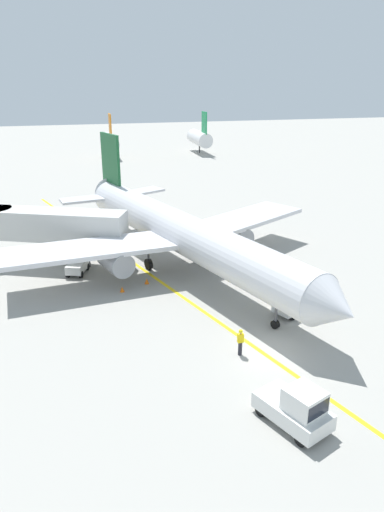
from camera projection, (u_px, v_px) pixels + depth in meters
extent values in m
plane|color=#9E9B93|center=(269.00, 353.00, 28.35)|extent=(300.00, 300.00, 0.00)
cube|color=yellow|center=(213.00, 318.00, 32.39)|extent=(24.80, 76.24, 0.01)
cylinder|color=silver|center=(183.00, 233.00, 38.95)|extent=(12.33, 29.57, 3.30)
cone|color=silver|center=(336.00, 309.00, 26.22)|extent=(3.81, 3.28, 3.23)
cone|color=silver|center=(104.00, 190.00, 51.70)|extent=(3.84, 3.63, 3.14)
cube|color=silver|center=(243.00, 219.00, 44.07)|extent=(13.47, 10.29, 0.36)
cylinder|color=gray|center=(235.00, 235.00, 42.81)|extent=(2.79, 3.63, 1.90)
cube|color=silver|center=(90.00, 249.00, 36.48)|extent=(13.38, 5.70, 0.36)
cylinder|color=gray|center=(115.00, 261.00, 36.88)|extent=(2.79, 3.63, 1.90)
cube|color=#19592D|center=(110.00, 160.00, 48.52)|extent=(1.49, 3.89, 5.20)
cube|color=silver|center=(140.00, 192.00, 51.02)|extent=(5.64, 4.25, 0.24)
cube|color=silver|center=(87.00, 199.00, 47.98)|extent=(5.50, 3.06, 0.24)
cylinder|color=#4C4C51|center=(276.00, 307.00, 30.58)|extent=(0.20, 0.20, 3.12)
cylinder|color=black|center=(275.00, 324.00, 31.04)|extent=(0.50, 0.64, 0.56)
cylinder|color=#4C4C51|center=(192.00, 243.00, 42.31)|extent=(0.20, 0.20, 3.12)
cylinder|color=black|center=(192.00, 254.00, 42.69)|extent=(0.63, 1.02, 0.96)
cylinder|color=#4C4C51|center=(148.00, 252.00, 40.08)|extent=(0.20, 0.20, 3.12)
cylinder|color=black|center=(149.00, 264.00, 40.46)|extent=(0.63, 1.02, 0.96)
cube|color=black|center=(310.00, 290.00, 27.67)|extent=(2.98, 1.81, 0.60)
cube|color=beige|center=(56.00, 225.00, 40.49)|extent=(12.03, 7.23, 2.50)
cylinder|color=#59595B|center=(79.00, 253.00, 41.08)|extent=(0.56, 0.56, 2.35)
cube|color=#333338|center=(80.00, 263.00, 41.41)|extent=(1.80, 1.40, 0.50)
cube|color=silver|center=(292.00, 411.00, 22.38)|extent=(3.11, 4.05, 0.80)
cube|color=silver|center=(304.00, 401.00, 21.57)|extent=(2.02, 2.07, 1.10)
cube|color=black|center=(318.00, 410.00, 20.99)|extent=(1.35, 0.61, 0.77)
cylinder|color=black|center=(324.00, 425.00, 22.03)|extent=(0.43, 0.64, 0.60)
cylinder|color=black|center=(301.00, 440.00, 21.12)|extent=(0.43, 0.64, 0.60)
cylinder|color=black|center=(284.00, 398.00, 23.91)|extent=(0.43, 0.64, 0.60)
cylinder|color=black|center=(261.00, 410.00, 23.01)|extent=(0.43, 0.64, 0.60)
cube|color=silver|center=(77.00, 266.00, 39.50)|extent=(2.06, 2.70, 0.70)
cube|color=silver|center=(78.00, 255.00, 39.57)|extent=(1.35, 1.38, 1.10)
cube|color=black|center=(80.00, 252.00, 40.05)|extent=(0.94, 0.42, 0.77)
cylinder|color=black|center=(75.00, 266.00, 40.46)|extent=(0.42, 0.64, 0.60)
cylinder|color=black|center=(87.00, 267.00, 40.36)|extent=(0.42, 0.64, 0.60)
cylinder|color=black|center=(68.00, 274.00, 38.90)|extent=(0.42, 0.64, 0.60)
cylinder|color=black|center=(81.00, 274.00, 38.79)|extent=(0.42, 0.64, 0.60)
cube|color=silver|center=(266.00, 271.00, 38.78)|extent=(2.05, 3.98, 0.60)
cylinder|color=black|center=(278.00, 280.00, 37.72)|extent=(0.31, 0.63, 0.60)
cylinder|color=black|center=(263.00, 281.00, 37.59)|extent=(0.31, 0.63, 0.60)
cylinder|color=black|center=(269.00, 268.00, 40.19)|extent=(0.31, 0.63, 0.60)
cylinder|color=black|center=(255.00, 268.00, 40.06)|extent=(0.31, 0.63, 0.60)
cube|color=black|center=(269.00, 262.00, 37.89)|extent=(1.63, 5.07, 1.76)
cube|color=yellow|center=(275.00, 261.00, 37.89)|extent=(0.82, 4.98, 1.84)
cube|color=yellow|center=(264.00, 261.00, 37.80)|extent=(0.82, 4.98, 1.84)
cube|color=silver|center=(298.00, 303.00, 33.22)|extent=(4.08, 2.96, 0.60)
cylinder|color=black|center=(292.00, 316.00, 32.07)|extent=(0.64, 0.45, 0.60)
cylinder|color=black|center=(278.00, 309.00, 32.98)|extent=(0.64, 0.45, 0.60)
cylinder|color=black|center=(316.00, 305.00, 33.67)|extent=(0.64, 0.45, 0.60)
cylinder|color=black|center=(302.00, 299.00, 34.58)|extent=(0.64, 0.45, 0.60)
cube|color=black|center=(293.00, 293.00, 32.52)|extent=(4.91, 2.92, 1.76)
cube|color=yellow|center=(298.00, 294.00, 32.15)|extent=(4.58, 2.19, 1.84)
cube|color=yellow|center=(288.00, 289.00, 32.80)|extent=(4.58, 2.19, 1.84)
cylinder|color=#26262D|center=(240.00, 348.00, 28.02)|extent=(0.24, 0.24, 0.85)
cube|color=yellow|center=(241.00, 338.00, 27.77)|extent=(0.36, 0.22, 0.56)
sphere|color=tan|center=(241.00, 332.00, 27.63)|extent=(0.20, 0.20, 0.20)
sphere|color=yellow|center=(241.00, 331.00, 27.61)|extent=(0.24, 0.24, 0.24)
cone|color=orange|center=(147.00, 281.00, 37.74)|extent=(0.36, 0.36, 0.44)
cone|color=orange|center=(122.00, 289.00, 36.31)|extent=(0.36, 0.36, 0.44)
cylinder|color=silver|center=(109.00, 142.00, 95.94)|extent=(3.00, 10.00, 3.00)
cylinder|color=#3F3F3F|center=(110.00, 153.00, 96.76)|extent=(0.30, 0.30, 1.60)
cube|color=orange|center=(110.00, 126.00, 91.54)|extent=(0.24, 3.20, 4.40)
cylinder|color=silver|center=(200.00, 138.00, 101.37)|extent=(3.00, 10.00, 3.00)
cylinder|color=#3F3F3F|center=(199.00, 149.00, 102.19)|extent=(0.30, 0.30, 1.60)
cube|color=#198C4C|center=(204.00, 123.00, 96.97)|extent=(0.24, 3.20, 4.40)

